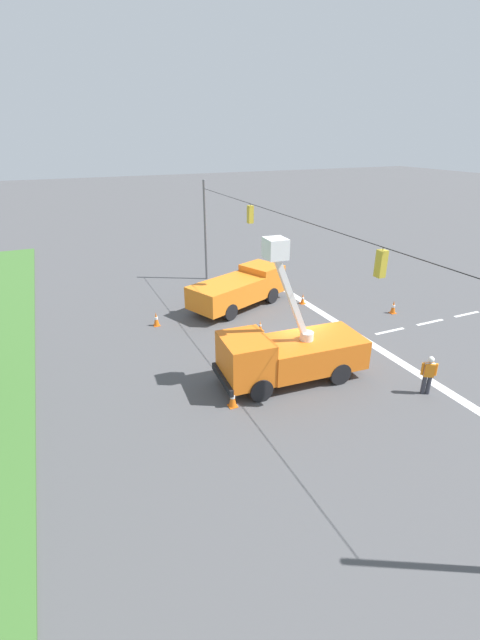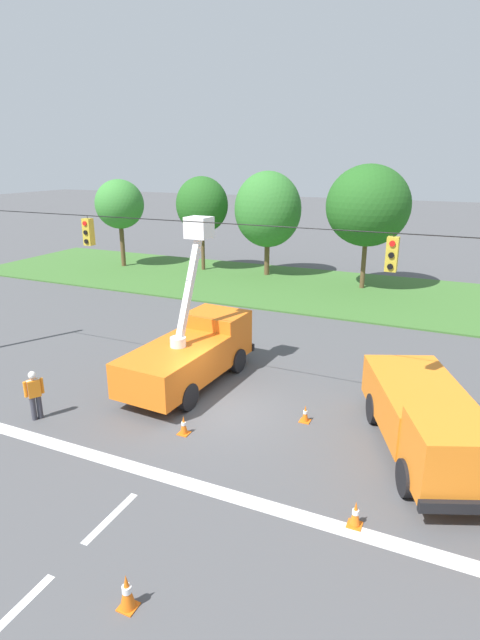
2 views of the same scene
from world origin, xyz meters
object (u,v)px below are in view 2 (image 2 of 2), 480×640
tree_east (368,206)px  traffic_cone_lane_edge_a (416,370)px  tree_centre (268,210)px  utility_truck_bucket_lift (192,350)px  utility_truck_support_near (429,420)px  traffic_cone_foreground_left (305,414)px  tree_far_west (120,204)px  traffic_cone_far_left (355,514)px  traffic_cone_foreground_right (207,344)px  traffic_cone_mid_right (184,425)px  road_worker (34,392)px  traffic_cone_lane_edge_b (127,591)px  tree_west (202,205)px

tree_east → traffic_cone_lane_edge_a: bearing=-70.5°
tree_centre → traffic_cone_lane_edge_a: (12.35, -14.99, -4.54)m
utility_truck_bucket_lift → utility_truck_support_near: size_ratio=0.94×
tree_east → traffic_cone_foreground_left: 19.83m
traffic_cone_foreground_left → traffic_cone_lane_edge_a: traffic_cone_lane_edge_a is taller
utility_truck_bucket_lift → traffic_cone_foreground_left: (5.07, -1.19, -1.08)m
tree_centre → utility_truck_support_near: (13.22, -20.59, -3.74)m
tree_far_west → utility_truck_bucket_lift: (16.18, -17.09, -3.68)m
traffic_cone_far_left → tree_east: bearing=100.9°
traffic_cone_foreground_right → traffic_cone_mid_right: 7.14m
road_worker → traffic_cone_foreground_left: road_worker is taller
road_worker → traffic_cone_foreground_right: (2.44, 7.84, -0.58)m
traffic_cone_foreground_right → traffic_cone_far_left: size_ratio=1.20×
traffic_cone_foreground_left → traffic_cone_lane_edge_a: 5.96m
road_worker → traffic_cone_far_left: 11.12m
utility_truck_bucket_lift → traffic_cone_far_left: size_ratio=9.74×
traffic_cone_lane_edge_b → traffic_cone_far_left: 5.56m
road_worker → traffic_cone_foreground_left: 9.23m
tree_west → tree_centre: size_ratio=0.94×
tree_centre → traffic_cone_foreground_left: size_ratio=12.69×
tree_centre → tree_east: tree_east is taller
traffic_cone_foreground_left → traffic_cone_foreground_right: traffic_cone_foreground_right is taller
tree_far_west → traffic_cone_foreground_left: tree_far_west is taller
utility_truck_bucket_lift → utility_truck_support_near: 9.13m
tree_centre → traffic_cone_foreground_right: (3.30, -15.89, -4.54)m
tree_centre → road_worker: (0.86, -23.74, -3.95)m
tree_far_west → traffic_cone_mid_right: size_ratio=10.73×
road_worker → utility_truck_bucket_lift: bearing=54.9°
utility_truck_support_near → traffic_cone_foreground_left: utility_truck_support_near is taller
utility_truck_support_near → traffic_cone_foreground_left: bearing=173.0°
tree_far_west → traffic_cone_lane_edge_a: size_ratio=8.46×
tree_east → traffic_cone_lane_edge_b: (0.87, -27.61, -5.19)m
tree_east → utility_truck_bucket_lift: size_ratio=1.23×
tree_centre → traffic_cone_lane_edge_a: bearing=-50.5°
tree_east → tree_far_west: bearing=-177.9°
tree_east → traffic_cone_foreground_right: 16.21m
road_worker → traffic_cone_lane_edge_b: 8.98m
tree_far_west → traffic_cone_lane_edge_b: (20.25, -26.88, -4.64)m
traffic_cone_foreground_left → traffic_cone_foreground_right: bearing=144.9°
traffic_cone_mid_right → tree_west: bearing=116.9°
traffic_cone_foreground_right → traffic_cone_mid_right: (2.66, -6.63, -0.10)m
road_worker → traffic_cone_lane_edge_a: bearing=37.3°
utility_truck_support_near → traffic_cone_mid_right: size_ratio=10.98×
utility_truck_support_near → traffic_cone_lane_edge_a: 5.73m
traffic_cone_lane_edge_b → tree_east: bearing=91.8°
tree_east → traffic_cone_lane_edge_a: (4.91, -13.88, -5.18)m
traffic_cone_foreground_left → traffic_cone_far_left: bearing=-59.1°
road_worker → traffic_cone_lane_edge_a: size_ratio=2.14×
utility_truck_support_near → traffic_cone_lane_edge_a: utility_truck_support_near is taller
utility_truck_bucket_lift → traffic_cone_foreground_right: bearing=107.4°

